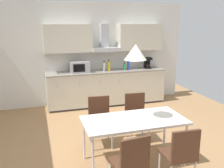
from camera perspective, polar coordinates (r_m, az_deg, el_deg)
ground_plane at (r=4.48m, az=-1.05°, el=-14.91°), size 7.32×8.08×0.02m
wall_back at (r=6.66m, az=-7.69°, el=6.73°), size 5.85×0.10×2.65m
kitchen_counter at (r=6.63m, az=-1.22°, el=-0.79°), size 3.13×0.62×0.92m
backsplash_tile at (r=6.76m, az=-1.91°, el=5.42°), size 3.11×0.02×0.46m
upper_wall_cabinets at (r=6.55m, az=-1.59°, el=10.43°), size 3.11×0.40×0.69m
microwave at (r=6.35m, az=-7.42°, el=3.92°), size 0.48×0.35×0.28m
coffee_maker at (r=6.94m, az=8.12°, el=4.83°), size 0.18×0.19×0.30m
bottle_green at (r=6.62m, az=2.88°, el=4.00°), size 0.06×0.06×0.21m
bottle_blue at (r=6.68m, az=3.76°, el=4.32°), size 0.06×0.06×0.28m
bottle_white at (r=6.49m, az=-1.82°, el=4.01°), size 0.07×0.07×0.27m
bottle_yellow at (r=6.50m, az=-0.70°, el=4.17°), size 0.08×0.08×0.30m
dining_table at (r=3.84m, az=5.04°, el=-8.65°), size 1.55×0.77×0.73m
chair_near_right at (r=3.44m, az=15.47°, el=-14.71°), size 0.42×0.42×0.87m
chair_near_left at (r=3.16m, az=4.40°, el=-16.98°), size 0.44×0.44×0.87m
chair_far_left at (r=4.47m, az=-2.81°, el=-7.31°), size 0.43×0.43×0.87m
chair_far_right at (r=4.68m, az=5.55°, el=-6.38°), size 0.43×0.43×0.87m
pendant_lamp at (r=3.57m, az=5.41°, el=7.26°), size 0.32×0.32×0.22m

